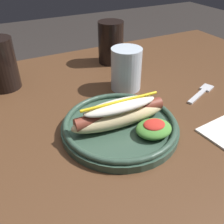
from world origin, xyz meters
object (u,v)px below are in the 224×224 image
(fork, at_px, (202,92))
(water_cup, at_px, (126,69))
(soda_cup, at_px, (0,64))
(extra_cup, at_px, (111,42))
(hot_dog_plate, at_px, (120,123))

(fork, height_order, water_cup, water_cup)
(soda_cup, relative_size, extra_cup, 1.03)
(hot_dog_plate, xyz_separation_m, fork, (0.27, 0.04, -0.02))
(soda_cup, distance_m, water_cup, 0.33)
(fork, relative_size, water_cup, 1.08)
(hot_dog_plate, xyz_separation_m, soda_cup, (-0.18, 0.31, 0.04))
(soda_cup, xyz_separation_m, water_cup, (0.29, -0.15, -0.01))
(fork, height_order, extra_cup, extra_cup)
(fork, distance_m, soda_cup, 0.53)
(soda_cup, height_order, water_cup, soda_cup)
(fork, distance_m, extra_cup, 0.32)
(water_cup, relative_size, extra_cup, 0.85)
(soda_cup, xyz_separation_m, extra_cup, (0.33, 0.03, -0.00))
(hot_dog_plate, bearing_deg, extra_cup, 65.93)
(soda_cup, distance_m, extra_cup, 0.34)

